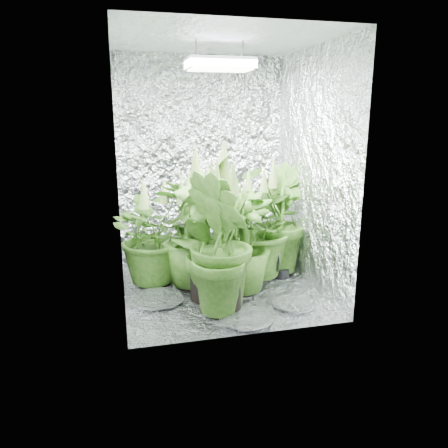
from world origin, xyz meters
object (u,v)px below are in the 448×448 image
Objects in this scene: plant_f at (208,228)px; plant_g at (223,244)px; plant_e at (253,227)px; plant_c at (279,220)px; plant_b at (196,226)px; circulation_fan at (278,260)px; grow_lamp at (220,64)px; plant_a at (154,235)px; plant_h at (243,245)px; plant_d at (191,236)px.

plant_f is 1.09× the size of plant_g.
plant_c is at bearing 22.83° from plant_e.
plant_b is at bearing 159.11° from plant_e.
plant_g is at bearing -80.40° from plant_f.
plant_e is at bearing 176.68° from circulation_fan.
plant_a is (-0.52, 0.29, -1.38)m from grow_lamp.
plant_h is (-0.18, -0.28, -0.07)m from plant_e.
plant_f is 3.18× the size of circulation_fan.
plant_d is at bearing 103.25° from plant_g.
plant_f is at bearing -133.38° from grow_lamp.
plant_a is at bearing 152.02° from plant_h.
plant_e is 0.90× the size of plant_g.
plant_d is at bearing -175.40° from plant_e.
grow_lamp reaches higher than plant_d.
circulation_fan is at bearing 23.18° from plant_f.
plant_c is at bearing -4.82° from plant_b.
plant_c is at bearing 26.67° from grow_lamp.
plant_a is 0.92× the size of plant_b.
plant_d is at bearing -24.32° from plant_a.
plant_d is 1.09× the size of plant_h.
grow_lamp reaches higher than plant_a.
plant_g is at bearing -86.21° from plant_b.
grow_lamp reaches higher than plant_g.
plant_e is 0.34m from plant_h.
grow_lamp is 1.76m from circulation_fan.
plant_h is 2.29× the size of circulation_fan.
circulation_fan is (-0.06, -0.16, -0.34)m from plant_c.
circulation_fan is at bearing -6.56° from plant_a.
plant_h is at bearing -143.26° from circulation_fan.
grow_lamp is 1.40m from plant_e.
grow_lamp is at bearing -158.41° from circulation_fan.
plant_b is (0.38, 0.10, 0.03)m from plant_a.
plant_d reaches higher than plant_a.
plant_a is 0.33m from plant_d.
plant_e is at bearing 57.39° from plant_h.
plant_b is (-0.14, 0.39, -1.35)m from grow_lamp.
plant_f is at bearing -73.31° from plant_d.
plant_f is 0.36m from plant_h.
grow_lamp is at bearing -29.12° from plant_a.
plant_h is at bearing -139.36° from plant_c.
grow_lamp is 1.42m from plant_h.
plant_g is 0.45m from plant_h.
plant_e is at bearing 4.60° from plant_d.
grow_lamp is 0.50× the size of plant_d.
plant_e is at bearing 29.62° from grow_lamp.
plant_g reaches higher than circulation_fan.
plant_h is at bearing -24.40° from grow_lamp.
circulation_fan is at bearing -111.60° from plant_c.
plant_f is at bearing -168.77° from plant_h.
circulation_fan is at bearing -17.29° from plant_b.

